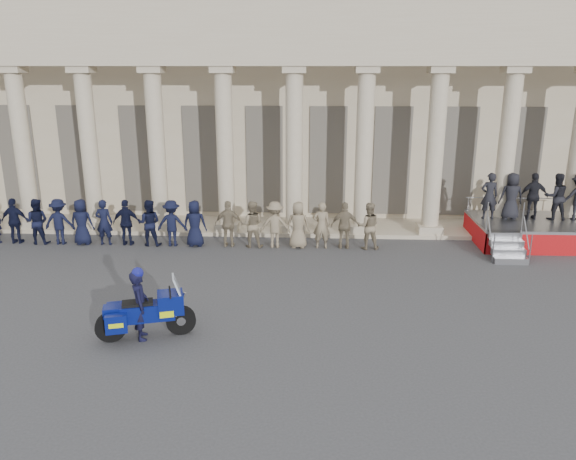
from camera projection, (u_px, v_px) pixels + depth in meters
The scene contains 6 objects.
ground at pixel (230, 324), 14.26m from camera, with size 90.00×90.00×0.00m, color #39393B.
building at pixel (273, 104), 27.10m from camera, with size 40.00×12.50×9.00m.
officer_rank at pixel (112, 222), 20.33m from camera, with size 19.51×0.64×1.69m.
reviewing_stand at pixel (539, 206), 20.43m from camera, with size 4.25×4.03×2.57m.
motorcycle at pixel (146, 312), 13.38m from camera, with size 2.31×1.25×1.52m.
rider at pixel (140, 304), 13.28m from camera, with size 0.57×0.72×1.81m.
Camera 1 is at (2.14, -12.90, 6.33)m, focal length 35.00 mm.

